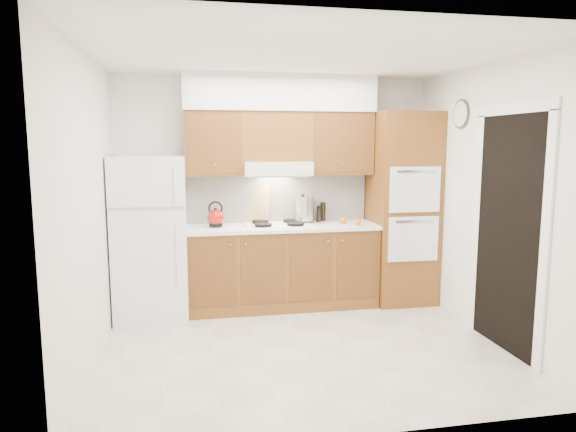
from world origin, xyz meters
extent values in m
plane|color=beige|center=(0.00, 0.00, 0.00)|extent=(3.60, 3.60, 0.00)
plane|color=white|center=(0.00, 0.00, 2.60)|extent=(3.60, 3.60, 0.00)
cube|color=white|center=(0.00, 1.50, 1.30)|extent=(3.60, 0.02, 2.60)
cube|color=white|center=(-1.80, 0.00, 1.30)|extent=(0.02, 3.00, 2.60)
cube|color=white|center=(1.80, 0.00, 1.30)|extent=(0.02, 3.00, 2.60)
cube|color=white|center=(-1.41, 1.14, 0.86)|extent=(0.75, 0.72, 1.72)
cube|color=brown|center=(0.02, 1.20, 0.45)|extent=(2.11, 0.60, 0.90)
cube|color=white|center=(0.03, 1.19, 0.92)|extent=(2.13, 0.62, 0.04)
cube|color=white|center=(0.02, 1.49, 1.22)|extent=(2.11, 0.03, 0.56)
cube|color=brown|center=(1.44, 1.18, 1.10)|extent=(0.70, 0.65, 2.20)
cube|color=brown|center=(-0.71, 1.33, 1.85)|extent=(0.63, 0.33, 0.70)
cube|color=brown|center=(0.72, 1.33, 1.85)|extent=(0.73, 0.33, 0.70)
cube|color=silver|center=(-0.02, 1.27, 1.57)|extent=(0.75, 0.45, 0.15)
cube|color=brown|center=(-0.02, 1.33, 1.92)|extent=(0.75, 0.33, 0.55)
cube|color=silver|center=(0.03, 1.32, 2.40)|extent=(2.13, 0.36, 0.40)
cube|color=white|center=(-0.02, 1.21, 0.95)|extent=(0.74, 0.50, 0.01)
cube|color=black|center=(1.79, -0.35, 1.05)|extent=(0.02, 0.90, 2.10)
cylinder|color=#3F3833|center=(1.79, 0.55, 2.15)|extent=(0.02, 0.30, 0.30)
sphere|color=#97110B|center=(-0.71, 1.22, 1.04)|extent=(0.24, 0.24, 0.19)
cube|color=tan|center=(-0.24, 1.45, 1.14)|extent=(0.34, 0.22, 0.42)
cylinder|color=silver|center=(0.29, 1.35, 1.10)|extent=(0.33, 0.33, 0.27)
cylinder|color=black|center=(0.56, 1.45, 1.05)|extent=(0.06, 0.06, 0.22)
cylinder|color=black|center=(0.52, 1.45, 1.03)|extent=(0.07, 0.07, 0.18)
cylinder|color=black|center=(0.49, 1.35, 1.01)|extent=(0.06, 0.06, 0.15)
sphere|color=orange|center=(0.86, 1.04, 0.98)|extent=(0.07, 0.07, 0.07)
sphere|color=orange|center=(0.73, 1.19, 0.98)|extent=(0.09, 0.09, 0.08)
camera|label=1|loc=(-0.97, -4.40, 1.85)|focal=32.00mm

